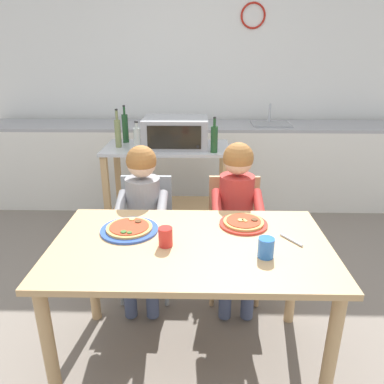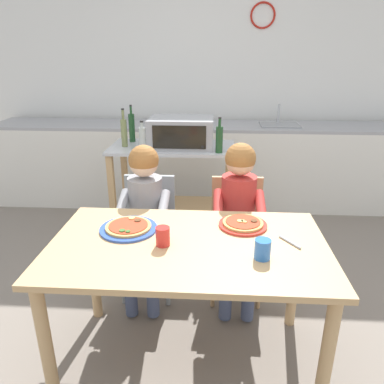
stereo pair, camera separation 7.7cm
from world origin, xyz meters
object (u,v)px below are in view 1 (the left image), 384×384
pizza_plate_red_rimmed (243,223)px  drinking_cup_red (166,237)px  kitchen_island_cart (168,179)px  child_in_red_shirt (237,207)px  pizza_plate_blue_rimmed (129,229)px  serving_spoon (291,240)px  bottle_brown_beer (125,128)px  bottle_squat_spirits (137,139)px  dining_table (191,261)px  drinking_cup_blue (266,248)px  bottle_tall_green_wine (214,139)px  dining_chair_left (146,228)px  toaster_oven (176,132)px  bottle_slim_sauce (118,132)px  child_in_grey_shirt (142,208)px  dining_chair_right (234,228)px

pizza_plate_red_rimmed → drinking_cup_red: (-0.40, -0.23, 0.03)m
kitchen_island_cart → child_in_red_shirt: child_in_red_shirt is taller
pizza_plate_blue_rimmed → drinking_cup_red: size_ratio=3.18×
serving_spoon → bottle_brown_beer: bearing=125.5°
child_in_red_shirt → drinking_cup_red: 0.71m
bottle_squat_spirits → dining_table: 1.36m
drinking_cup_blue → drinking_cup_red: bearing=168.8°
pizza_plate_red_rimmed → pizza_plate_blue_rimmed: bearing=-172.2°
kitchen_island_cart → bottle_tall_green_wine: (0.39, -0.19, 0.40)m
kitchen_island_cart → bottle_brown_beer: size_ratio=3.28×
child_in_red_shirt → drinking_cup_blue: bearing=-84.5°
dining_table → dining_chair_left: bearing=115.8°
toaster_oven → dining_chair_left: toaster_oven is taller
bottle_slim_sauce → dining_chair_left: bearing=-66.9°
bottle_brown_beer → serving_spoon: 1.91m
toaster_oven → child_in_red_shirt: bearing=-63.5°
child_in_red_shirt → serving_spoon: child_in_red_shirt is taller
kitchen_island_cart → drinking_cup_red: bearing=-85.4°
child_in_grey_shirt → drinking_cup_red: 0.62m
bottle_tall_green_wine → dining_chair_right: 0.77m
child_in_grey_shirt → serving_spoon: child_in_grey_shirt is taller
dining_chair_right → serving_spoon: dining_chair_right is taller
kitchen_island_cart → pizza_plate_blue_rimmed: 1.33m
bottle_squat_spirits → toaster_oven: bearing=32.3°
bottle_squat_spirits → serving_spoon: 1.55m
bottle_brown_beer → serving_spoon: (1.10, -1.54, -0.25)m
dining_chair_left → pizza_plate_blue_rimmed: 0.61m
dining_chair_left → bottle_slim_sauce: bearing=113.1°
bottle_brown_beer → dining_chair_left: bearing=-72.5°
pizza_plate_red_rimmed → serving_spoon: (0.22, -0.17, -0.01)m
bottle_brown_beer → bottle_slim_sauce: bearing=-98.8°
dining_chair_left → child_in_grey_shirt: (0.00, -0.12, 0.20)m
dining_table → pizza_plate_red_rimmed: pizza_plate_red_rimmed is taller
child_in_red_shirt → serving_spoon: size_ratio=7.64×
pizza_plate_blue_rimmed → serving_spoon: 0.82m
bottle_squat_spirits → kitchen_island_cart: bearing=41.8°
dining_chair_left → bottle_squat_spirits: bearing=102.7°
drinking_cup_red → serving_spoon: size_ratio=0.67×
child_in_red_shirt → pizza_plate_blue_rimmed: child_in_red_shirt is taller
toaster_oven → bottle_squat_spirits: size_ratio=2.14×
dining_table → serving_spoon: 0.51m
pizza_plate_red_rimmed → kitchen_island_cart: bearing=112.7°
serving_spoon → kitchen_island_cart: bearing=117.5°
bottle_squat_spirits → bottle_tall_green_wine: 0.60m
child_in_red_shirt → bottle_slim_sauce: bearing=137.1°
kitchen_island_cart → drinking_cup_red: (0.12, -1.46, 0.21)m
child_in_grey_shirt → dining_table: bearing=-59.6°
bottle_tall_green_wine → pizza_plate_red_rimmed: size_ratio=1.08×
bottle_slim_sauce → serving_spoon: size_ratio=2.25×
bottle_slim_sauce → child_in_grey_shirt: size_ratio=0.30×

